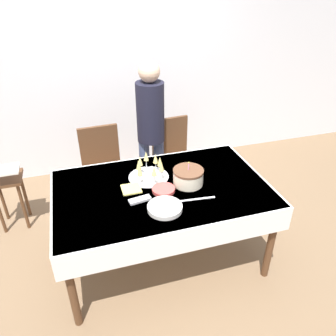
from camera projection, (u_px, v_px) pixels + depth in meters
name	position (u px, v px, depth m)	size (l,w,h in m)	color
ground_plane	(163.00, 256.00, 3.04)	(12.00, 12.00, 0.00)	brown
wall_back	(118.00, 63.00, 3.84)	(8.00, 0.05, 2.70)	silver
dining_table	(162.00, 198.00, 2.70)	(1.73, 1.08, 0.77)	white
dining_chair_far_left	(103.00, 169.00, 3.38)	(0.44, 0.44, 0.95)	#51331E
dining_chair_far_right	(173.00, 158.00, 3.57)	(0.45, 0.45, 0.95)	#51331E
birthday_cake	(188.00, 177.00, 2.66)	(0.25, 0.25, 0.21)	beige
champagne_tray	(149.00, 168.00, 2.73)	(0.34, 0.34, 0.18)	silver
plate_stack_main	(165.00, 208.00, 2.39)	(0.26, 0.26, 0.03)	silver
plate_stack_dessert	(163.00, 190.00, 2.59)	(0.18, 0.18, 0.03)	#CC4C47
cake_knife	(196.00, 199.00, 2.50)	(0.30, 0.05, 0.00)	silver
fork_pile	(140.00, 200.00, 2.49)	(0.18, 0.09, 0.02)	silver
napkin_pile	(131.00, 189.00, 2.62)	(0.15, 0.15, 0.01)	#E0D166
person_standing	(151.00, 124.00, 3.32)	(0.28, 0.28, 1.57)	#3F4C72
high_chair	(7.00, 186.00, 3.17)	(0.33, 0.35, 0.71)	#51331E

